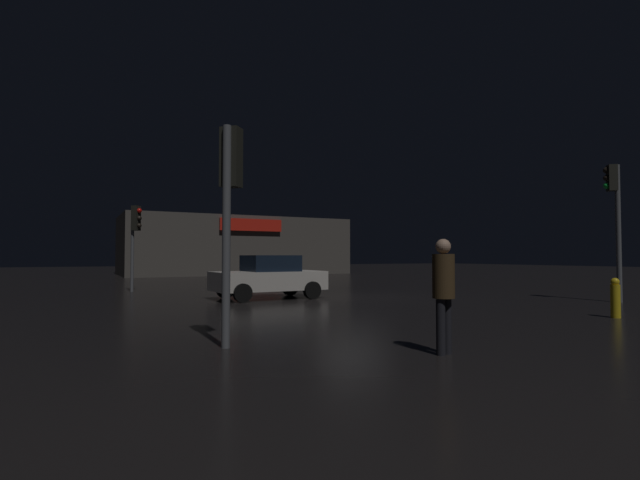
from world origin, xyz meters
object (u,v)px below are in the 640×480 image
store_building (235,246)px  traffic_signal_cross_left (615,208)px  traffic_signal_opposite (230,188)px  traffic_signal_main (135,229)px  car_near (269,277)px  pedestrian (444,287)px  fire_hydrant (615,298)px

store_building → traffic_signal_cross_left: bearing=-83.3°
store_building → traffic_signal_cross_left: (3.52, -29.83, 0.75)m
traffic_signal_opposite → traffic_signal_main: bearing=90.1°
traffic_signal_cross_left → car_near: bearing=145.7°
store_building → pedestrian: (-7.14, -33.39, -1.31)m
car_near → traffic_signal_main: bearing=124.8°
store_building → pedestrian: 34.17m
store_building → traffic_signal_main: (-9.90, -17.77, 0.30)m
traffic_signal_main → car_near: size_ratio=0.92×
traffic_signal_main → fire_hydrant: 17.30m
store_building → traffic_signal_main: store_building is taller
traffic_signal_cross_left → traffic_signal_main: bearing=138.0°
traffic_signal_cross_left → traffic_signal_opposite: bearing=-174.0°
traffic_signal_main → car_near: traffic_signal_main is taller
traffic_signal_main → traffic_signal_cross_left: size_ratio=0.81×
store_building → car_near: (-6.04, -23.32, -1.58)m
traffic_signal_main → pedestrian: traffic_signal_main is taller
pedestrian → fire_hydrant: (6.69, 1.30, -0.55)m
traffic_signal_main → traffic_signal_opposite: traffic_signal_opposite is taller
traffic_signal_cross_left → store_building: bearing=96.7°
traffic_signal_main → traffic_signal_opposite: size_ratio=0.99×
traffic_signal_opposite → fire_hydrant: (9.41, -0.86, -2.17)m
car_near → pedestrian: 10.13m
store_building → fire_hydrant: (-0.45, -32.09, -1.87)m
pedestrian → fire_hydrant: 6.83m
car_near → fire_hydrant: bearing=-57.5°
traffic_signal_opposite → car_near: bearing=64.2°
pedestrian → store_building: bearing=77.9°
fire_hydrant → store_building: bearing=89.2°
traffic_signal_opposite → car_near: traffic_signal_opposite is taller
traffic_signal_main → traffic_signal_opposite: 13.47m
store_building → pedestrian: bearing=-102.1°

